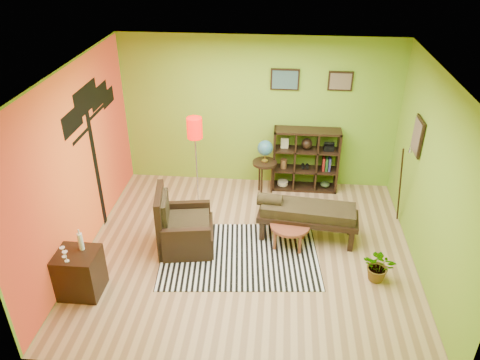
# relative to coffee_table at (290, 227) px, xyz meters

# --- Properties ---
(ground) EXTENTS (5.00, 5.00, 0.00)m
(ground) POSITION_rel_coffee_table_xyz_m (-0.63, -0.25, -0.33)
(ground) COLOR tan
(ground) RESTS_ON ground
(room_shell) EXTENTS (5.04, 4.54, 2.82)m
(room_shell) POSITION_rel_coffee_table_xyz_m (-0.72, -0.23, 1.47)
(room_shell) COLOR #80B22B
(room_shell) RESTS_ON ground
(zebra_rug) EXTENTS (2.52, 1.83, 0.01)m
(zebra_rug) POSITION_rel_coffee_table_xyz_m (-0.75, -0.35, -0.32)
(zebra_rug) COLOR white
(zebra_rug) RESTS_ON ground
(coffee_table) EXTENTS (0.62, 0.62, 0.40)m
(coffee_table) POSITION_rel_coffee_table_xyz_m (0.00, 0.00, 0.00)
(coffee_table) COLOR brown
(coffee_table) RESTS_ON ground
(armchair) EXTENTS (0.94, 0.94, 1.00)m
(armchair) POSITION_rel_coffee_table_xyz_m (-1.65, -0.21, -0.02)
(armchair) COLOR black
(armchair) RESTS_ON ground
(side_cabinet) EXTENTS (0.55, 0.50, 0.97)m
(side_cabinet) POSITION_rel_coffee_table_xyz_m (-2.83, -1.33, 0.01)
(side_cabinet) COLOR black
(side_cabinet) RESTS_ON ground
(floor_lamp) EXTENTS (0.26, 0.26, 1.70)m
(floor_lamp) POSITION_rel_coffee_table_xyz_m (-1.60, 0.92, 1.05)
(floor_lamp) COLOR silver
(floor_lamp) RESTS_ON ground
(globe_table) EXTENTS (0.44, 0.44, 1.07)m
(globe_table) POSITION_rel_coffee_table_xyz_m (-0.47, 1.52, 0.49)
(globe_table) COLOR black
(globe_table) RESTS_ON ground
(cube_shelf) EXTENTS (1.20, 0.35, 1.20)m
(cube_shelf) POSITION_rel_coffee_table_xyz_m (0.28, 1.78, 0.27)
(cube_shelf) COLOR black
(cube_shelf) RESTS_ON ground
(bench) EXTENTS (1.62, 0.72, 0.73)m
(bench) POSITION_rel_coffee_table_xyz_m (0.23, 0.23, 0.14)
(bench) COLOR black
(bench) RESTS_ON ground
(potted_plant) EXTENTS (0.57, 0.61, 0.38)m
(potted_plant) POSITION_rel_coffee_table_xyz_m (1.26, -0.71, -0.13)
(potted_plant) COLOR #26661E
(potted_plant) RESTS_ON ground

